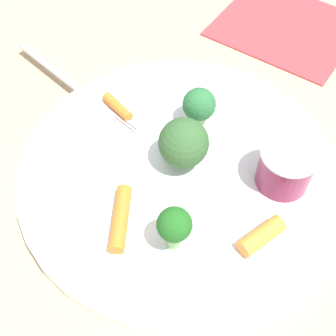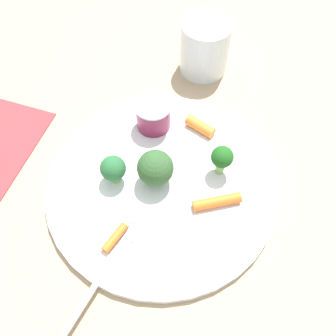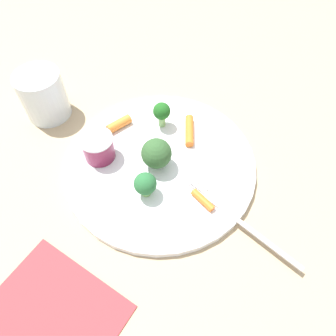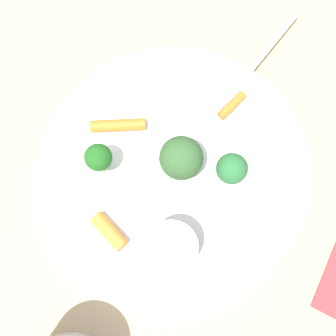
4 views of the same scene
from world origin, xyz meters
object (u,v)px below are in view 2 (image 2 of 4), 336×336
Objects in this scene: drinking_glass at (205,47)px; broccoli_floret_1 at (113,169)px; carrot_stick_0 at (200,126)px; fork at (95,286)px; carrot_stick_2 at (217,202)px; carrot_stick_1 at (115,238)px; broccoli_floret_0 at (155,169)px; plate at (162,184)px; sauce_cup at (153,115)px; broccoli_floret_2 at (222,158)px.

broccoli_floret_1 is at bearing 170.91° from drinking_glass.
carrot_stick_0 reaches higher than fork.
carrot_stick_1 is at bearing 131.30° from carrot_stick_2.
plate is at bearing -78.04° from broccoli_floret_0.
sauce_cup is at bearing 53.21° from carrot_stick_2.
carrot_stick_0 is 0.19m from carrot_stick_1.
broccoli_floret_2 is at bearing -33.05° from carrot_stick_1.
broccoli_floret_2 is (0.04, -0.07, 0.00)m from broccoli_floret_0.
drinking_glass is at bearing -9.09° from broccoli_floret_1.
broccoli_floret_1 is 0.14m from carrot_stick_0.
drinking_glass is (0.38, -0.00, 0.03)m from fork.
broccoli_floret_1 is 0.70× the size of carrot_stick_2.
carrot_stick_0 reaches higher than plate.
carrot_stick_0 reaches higher than carrot_stick_1.
broccoli_floret_1 reaches higher than fork.
plate is 0.23m from drinking_glass.
sauce_cup is at bearing 5.83° from fork.
sauce_cup is at bearing -7.42° from broccoli_floret_1.
carrot_stick_1 is at bearing 170.63° from broccoli_floret_0.
drinking_glass is at bearing 2.49° from broccoli_floret_0.
sauce_cup is 1.18× the size of carrot_stick_0.
broccoli_floret_0 is 0.08m from broccoli_floret_2.
sauce_cup is 0.83× the size of carrot_stick_2.
broccoli_floret_1 is at bearing 15.57° from fork.
broccoli_floret_1 is 1.09× the size of carrot_stick_1.
broccoli_floret_0 is 1.24× the size of broccoli_floret_1.
carrot_stick_2 is at bearing -126.79° from sauce_cup.
drinking_glass reaches higher than broccoli_floret_0.
broccoli_floret_1 is (-0.02, 0.05, -0.00)m from broccoli_floret_0.
fork is at bearing -174.17° from sauce_cup.
carrot_stick_2 is (-0.01, -0.07, 0.01)m from plate.
fork is 2.26× the size of drinking_glass.
carrot_stick_2 is (-0.10, -0.06, -0.00)m from carrot_stick_0.
plate is 0.08m from carrot_stick_2.
carrot_stick_2 is at bearing -92.85° from broccoli_floret_0.
broccoli_floret_2 is (0.04, -0.06, 0.04)m from plate.
carrot_stick_0 is at bearing -33.84° from broccoli_floret_1.
broccoli_floret_0 is 0.87× the size of carrot_stick_2.
broccoli_floret_2 reaches higher than carrot_stick_2.
carrot_stick_2 is (-0.00, -0.08, -0.02)m from broccoli_floret_0.
broccoli_floret_2 is 0.20m from drinking_glass.
broccoli_floret_1 is at bearing 94.79° from carrot_stick_2.
carrot_stick_0 is 1.09× the size of carrot_stick_1.
drinking_glass is (0.23, 0.01, 0.00)m from broccoli_floret_0.
carrot_stick_1 is (-0.13, 0.09, -0.02)m from broccoli_floret_2.
sauce_cup reaches higher than carrot_stick_0.
sauce_cup is 0.23m from fork.
fork is (-0.23, -0.02, -0.02)m from sauce_cup.
broccoli_floret_2 is at bearing -141.18° from carrot_stick_0.
broccoli_floret_1 is 0.51× the size of drinking_glass.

